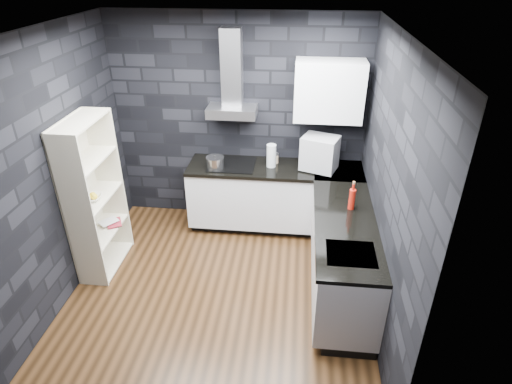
% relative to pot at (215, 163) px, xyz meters
% --- Properties ---
extents(ground, '(3.20, 3.20, 0.00)m').
position_rel_pot_xyz_m(ground, '(0.24, -1.18, -0.98)').
color(ground, '#432914').
extents(ceiling, '(3.20, 3.20, 0.00)m').
position_rel_pot_xyz_m(ceiling, '(0.24, -1.18, 1.72)').
color(ceiling, white).
extents(wall_back, '(3.20, 0.05, 2.70)m').
position_rel_pot_xyz_m(wall_back, '(0.24, 0.45, 0.37)').
color(wall_back, black).
rests_on(wall_back, ground).
extents(wall_front, '(3.20, 0.05, 2.70)m').
position_rel_pot_xyz_m(wall_front, '(0.24, -2.80, 0.37)').
color(wall_front, black).
rests_on(wall_front, ground).
extents(wall_left, '(0.05, 3.20, 2.70)m').
position_rel_pot_xyz_m(wall_left, '(-1.39, -1.18, 0.37)').
color(wall_left, black).
rests_on(wall_left, ground).
extents(wall_right, '(0.05, 3.20, 2.70)m').
position_rel_pot_xyz_m(wall_right, '(1.86, -1.18, 0.37)').
color(wall_right, black).
rests_on(wall_right, ground).
extents(toekick_back, '(2.18, 0.50, 0.10)m').
position_rel_pot_xyz_m(toekick_back, '(0.74, 0.16, -0.93)').
color(toekick_back, black).
rests_on(toekick_back, ground).
extents(toekick_right, '(0.50, 1.78, 0.10)m').
position_rel_pot_xyz_m(toekick_right, '(1.58, -1.08, -0.93)').
color(toekick_right, black).
rests_on(toekick_right, ground).
extents(counter_back_cab, '(2.20, 0.60, 0.76)m').
position_rel_pot_xyz_m(counter_back_cab, '(0.74, 0.12, -0.50)').
color(counter_back_cab, silver).
rests_on(counter_back_cab, ground).
extents(counter_right_cab, '(0.60, 1.80, 0.76)m').
position_rel_pot_xyz_m(counter_right_cab, '(1.54, -1.08, -0.50)').
color(counter_right_cab, silver).
rests_on(counter_right_cab, ground).
extents(counter_back_top, '(2.20, 0.62, 0.04)m').
position_rel_pot_xyz_m(counter_back_top, '(0.74, 0.11, -0.10)').
color(counter_back_top, black).
rests_on(counter_back_top, counter_back_cab).
extents(counter_right_top, '(0.62, 1.80, 0.04)m').
position_rel_pot_xyz_m(counter_right_top, '(1.53, -1.08, -0.10)').
color(counter_right_top, black).
rests_on(counter_right_top, counter_right_cab).
extents(counter_corner_top, '(0.62, 0.62, 0.04)m').
position_rel_pot_xyz_m(counter_corner_top, '(1.54, 0.12, -0.10)').
color(counter_corner_top, black).
rests_on(counter_corner_top, counter_right_cab).
extents(hood_body, '(0.60, 0.34, 0.12)m').
position_rel_pot_xyz_m(hood_body, '(0.19, 0.25, 0.58)').
color(hood_body, '#A2A2A6').
rests_on(hood_body, wall_back).
extents(hood_chimney, '(0.24, 0.20, 0.90)m').
position_rel_pot_xyz_m(hood_chimney, '(0.19, 0.32, 1.09)').
color(hood_chimney, '#A2A2A6').
rests_on(hood_chimney, hood_body).
extents(upper_cabinet, '(0.80, 0.35, 0.70)m').
position_rel_pot_xyz_m(upper_cabinet, '(1.34, 0.25, 0.87)').
color(upper_cabinet, white).
rests_on(upper_cabinet, wall_back).
extents(cooktop, '(0.58, 0.50, 0.01)m').
position_rel_pot_xyz_m(cooktop, '(0.19, 0.12, -0.07)').
color(cooktop, black).
rests_on(cooktop, counter_back_top).
extents(sink_rim, '(0.44, 0.40, 0.01)m').
position_rel_pot_xyz_m(sink_rim, '(1.54, -1.58, -0.08)').
color(sink_rim, '#A2A2A6').
rests_on(sink_rim, counter_right_top).
extents(pot, '(0.25, 0.25, 0.13)m').
position_rel_pot_xyz_m(pot, '(0.00, 0.00, 0.00)').
color(pot, '#B7B7BC').
rests_on(pot, cooktop).
extents(glass_vase, '(0.15, 0.15, 0.29)m').
position_rel_pot_xyz_m(glass_vase, '(0.69, 0.13, 0.07)').
color(glass_vase, silver).
rests_on(glass_vase, counter_back_top).
extents(storage_jar, '(0.10, 0.10, 0.12)m').
position_rel_pot_xyz_m(storage_jar, '(0.72, 0.24, -0.02)').
color(storage_jar, beige).
rests_on(storage_jar, counter_back_top).
extents(utensil_crock, '(0.11, 0.11, 0.13)m').
position_rel_pot_xyz_m(utensil_crock, '(1.13, 0.09, -0.01)').
color(utensil_crock, '#B7B7BC').
rests_on(utensil_crock, counter_back_top).
extents(appliance_garage, '(0.50, 0.44, 0.42)m').
position_rel_pot_xyz_m(appliance_garage, '(1.28, 0.10, 0.15)').
color(appliance_garage, '#AFB0B6').
rests_on(appliance_garage, counter_back_top).
extents(red_bottle, '(0.08, 0.08, 0.23)m').
position_rel_pot_xyz_m(red_bottle, '(1.60, -0.80, 0.04)').
color(red_bottle, '#AF1A0E').
rests_on(red_bottle, counter_right_top).
extents(bookshelf, '(0.59, 0.87, 1.80)m').
position_rel_pot_xyz_m(bookshelf, '(-1.18, -0.87, -0.08)').
color(bookshelf, beige).
rests_on(bookshelf, ground).
extents(fruit_bowl, '(0.24, 0.24, 0.05)m').
position_rel_pot_xyz_m(fruit_bowl, '(-1.18, -0.93, -0.04)').
color(fruit_bowl, white).
rests_on(fruit_bowl, bookshelf).
extents(book_red, '(0.15, 0.09, 0.22)m').
position_rel_pot_xyz_m(book_red, '(-1.17, -0.75, -0.40)').
color(book_red, maroon).
rests_on(book_red, bookshelf).
extents(book_second, '(0.13, 0.11, 0.20)m').
position_rel_pot_xyz_m(book_second, '(-1.21, -0.69, -0.38)').
color(book_second, '#B2B2B2').
rests_on(book_second, bookshelf).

